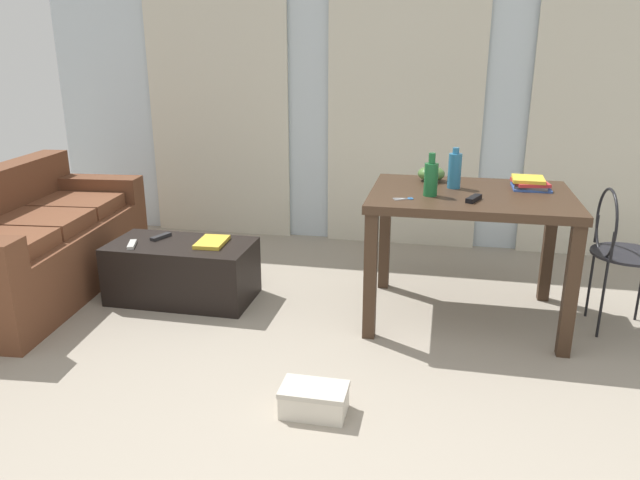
% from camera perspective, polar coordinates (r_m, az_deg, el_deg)
% --- Properties ---
extents(ground_plane, '(7.88, 7.88, 0.00)m').
position_cam_1_polar(ground_plane, '(3.42, 4.68, -10.26)').
color(ground_plane, gray).
extents(wall_back, '(6.23, 0.10, 2.61)m').
position_cam_1_polar(wall_back, '(5.06, 8.16, 14.22)').
color(wall_back, silver).
rests_on(wall_back, ground).
extents(curtains, '(4.43, 0.03, 2.33)m').
position_cam_1_polar(curtains, '(4.99, 8.02, 12.58)').
color(curtains, beige).
rests_on(curtains, ground).
extents(couch, '(0.98, 1.89, 0.83)m').
position_cam_1_polar(couch, '(4.51, -25.77, -0.48)').
color(couch, brown).
rests_on(couch, ground).
extents(coffee_table, '(0.93, 0.49, 0.39)m').
position_cam_1_polar(coffee_table, '(4.08, -12.93, -2.89)').
color(coffee_table, black).
rests_on(coffee_table, ground).
extents(craft_table, '(1.17, 0.88, 0.80)m').
position_cam_1_polar(craft_table, '(3.66, 14.05, 2.68)').
color(craft_table, '#382619').
rests_on(craft_table, ground).
extents(wire_chair, '(0.41, 0.41, 0.85)m').
position_cam_1_polar(wire_chair, '(3.85, 26.43, -0.25)').
color(wire_chair, black).
rests_on(wire_chair, ground).
extents(bottle_near, '(0.08, 0.08, 0.25)m').
position_cam_1_polar(bottle_near, '(3.48, 10.50, 5.80)').
color(bottle_near, '#195B2D').
rests_on(bottle_near, craft_table).
extents(bottle_far, '(0.08, 0.08, 0.24)m').
position_cam_1_polar(bottle_far, '(3.71, 12.68, 6.50)').
color(bottle_far, teal).
rests_on(bottle_far, craft_table).
extents(bowl, '(0.17, 0.17, 0.09)m').
position_cam_1_polar(bowl, '(3.89, 10.53, 6.22)').
color(bowl, '#477033').
rests_on(bowl, craft_table).
extents(book_stack, '(0.23, 0.25, 0.07)m').
position_cam_1_polar(book_stack, '(3.84, 19.35, 5.12)').
color(book_stack, '#33519E').
rests_on(book_stack, craft_table).
extents(tv_remote_on_table, '(0.10, 0.16, 0.03)m').
position_cam_1_polar(tv_remote_on_table, '(3.44, 14.42, 3.84)').
color(tv_remote_on_table, black).
rests_on(tv_remote_on_table, craft_table).
extents(scissors, '(0.12, 0.08, 0.00)m').
position_cam_1_polar(scissors, '(3.40, 8.16, 3.91)').
color(scissors, '#9EA0A5').
rests_on(scissors, craft_table).
extents(tv_remote_primary, '(0.09, 0.16, 0.02)m').
position_cam_1_polar(tv_remote_primary, '(4.16, -14.90, 0.31)').
color(tv_remote_primary, '#232326').
rests_on(tv_remote_primary, coffee_table).
extents(tv_remote_secondary, '(0.09, 0.17, 0.02)m').
position_cam_1_polar(tv_remote_secondary, '(4.04, -17.45, -0.41)').
color(tv_remote_secondary, '#B7B7B2').
rests_on(tv_remote_secondary, coffee_table).
extents(magazine, '(0.19, 0.27, 0.02)m').
position_cam_1_polar(magazine, '(3.96, -10.24, -0.19)').
color(magazine, gold).
rests_on(magazine, coffee_table).
extents(shoebox, '(0.31, 0.19, 0.13)m').
position_cam_1_polar(shoebox, '(2.84, -0.57, -14.95)').
color(shoebox, beige).
rests_on(shoebox, ground).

